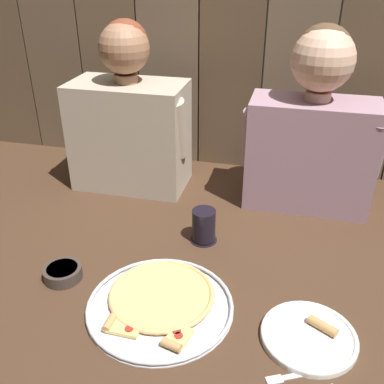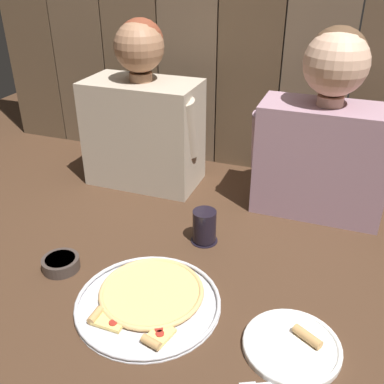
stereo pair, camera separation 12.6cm
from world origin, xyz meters
name	(u,v)px [view 1 (the left image)]	position (x,y,z in m)	size (l,w,h in m)	color
ground_plane	(186,264)	(0.00, 0.00, 0.00)	(3.20, 3.20, 0.00)	#422B1C
pizza_tray	(160,301)	(-0.02, -0.17, 0.01)	(0.37, 0.37, 0.03)	silver
dinner_plate	(309,336)	(0.34, -0.20, 0.01)	(0.22, 0.22, 0.03)	white
drinking_glass	(204,226)	(0.02, 0.13, 0.05)	(0.08, 0.08, 0.11)	black
dipping_bowl	(63,272)	(-0.31, -0.14, 0.02)	(0.10, 0.10, 0.03)	#3D332D
table_fork	(292,376)	(0.31, -0.32, 0.00)	(0.12, 0.07, 0.01)	silver
diner_left	(129,119)	(-0.32, 0.44, 0.26)	(0.44, 0.23, 0.59)	#B2A38E
diner_right	(313,128)	(0.32, 0.44, 0.28)	(0.45, 0.20, 0.60)	gray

